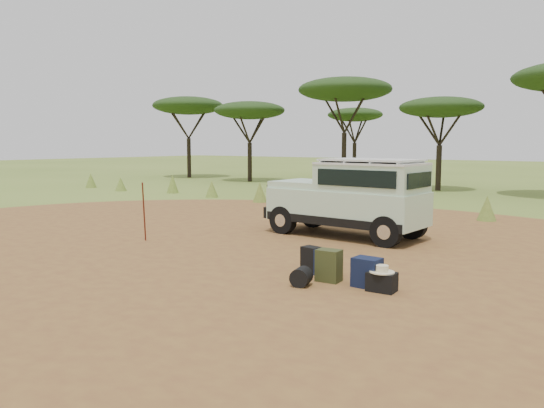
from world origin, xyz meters
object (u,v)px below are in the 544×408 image
Objects in this scene: backpack_black at (311,259)px; duffel_navy at (367,273)px; backpack_navy at (326,263)px; hard_case at (382,282)px; backpack_olive at (329,266)px; safari_vehicle at (351,199)px; walking_staff at (144,212)px.

duffel_navy reaches higher than backpack_black.
backpack_navy reaches higher than hard_case.
backpack_navy is 0.39m from backpack_olive.
backpack_olive is at bearing -45.68° from backpack_navy.
safari_vehicle is 9.39× the size of hard_case.
duffel_navy is (6.28, -0.47, -0.50)m from walking_staff.
walking_staff is 5.62m from backpack_olive.
duffel_navy is at bearing -8.76° from backpack_navy.
backpack_black is 0.83× the size of backpack_olive.
duffel_navy is (1.36, -0.39, 0.02)m from backpack_black.
backpack_black is 1.04× the size of hard_case.
backpack_black is 1.75m from hard_case.
backpack_navy is 0.85× the size of backpack_olive.
safari_vehicle is 8.41× the size of duffel_navy.
walking_staff is at bearing 177.02° from duffel_navy.
backpack_navy reaches higher than backpack_black.
backpack_olive is (0.24, -0.30, 0.04)m from backpack_navy.
hard_case is (1.68, -0.48, -0.08)m from backpack_black.
safari_vehicle is 7.48× the size of backpack_olive.
walking_staff is at bearing -132.77° from safari_vehicle.
hard_case is at bearing -53.85° from safari_vehicle.
duffel_navy reaches higher than hard_case.
backpack_navy is at bearing -11.04° from backpack_black.
backpack_olive reaches higher than backpack_black.
walking_staff is at bearing -171.51° from backpack_black.
backpack_olive is 0.71m from duffel_navy.
safari_vehicle is at bearing 120.13° from hard_case.
walking_staff is 6.32m from duffel_navy.
backpack_olive is at bearing -64.21° from safari_vehicle.
backpack_olive reaches higher than backpack_navy.
hard_case is at bearing -6.67° from backpack_olive.
backpack_black is 0.94× the size of duffel_navy.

